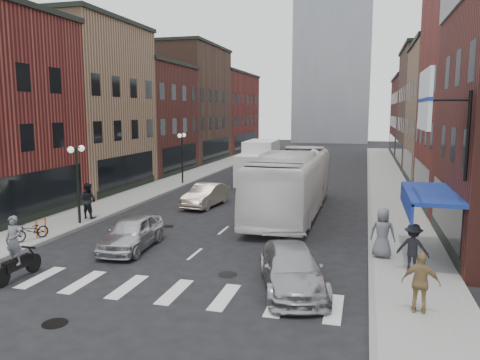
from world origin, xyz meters
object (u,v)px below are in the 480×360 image
object	(u,v)px
motorcycle_rider	(15,250)
curb_car	(292,269)
billboard_sign	(428,102)
streetlamp_near	(77,170)
ped_left_solo	(88,201)
transit_bus	(292,183)
box_truck	(259,162)
ped_right_b	(421,283)
ped_right_c	(383,233)
sedan_left_near	(132,233)
bike_rack	(41,228)
ped_right_a	(413,248)
parked_bicycle	(32,231)
sedan_left_far	(206,195)
streetlamp_far	(182,149)

from	to	relation	value
motorcycle_rider	curb_car	distance (m)	9.53
billboard_sign	streetlamp_near	world-z (taller)	billboard_sign
ped_left_solo	transit_bus	bearing A→B (deg)	-148.42
transit_bus	box_truck	bearing A→B (deg)	112.11
box_truck	ped_right_b	xyz separation A→B (m)	(10.10, -23.84, -0.64)
box_truck	ped_left_solo	xyz separation A→B (m)	(-5.77, -15.77, -0.58)
billboard_sign	streetlamp_near	distance (m)	16.68
ped_right_c	sedan_left_near	bearing A→B (deg)	16.18
motorcycle_rider	ped_right_c	xyz separation A→B (m)	(12.34, 5.50, 0.06)
motorcycle_rider	bike_rack	bearing A→B (deg)	119.86
motorcycle_rider	sedan_left_near	distance (m)	4.87
streetlamp_near	ped_right_c	bearing A→B (deg)	-7.31
ped_right_a	ped_right_c	xyz separation A→B (m)	(-1.00, 1.40, 0.12)
billboard_sign	parked_bicycle	world-z (taller)	billboard_sign
sedan_left_near	parked_bicycle	xyz separation A→B (m)	(-4.73, -0.35, -0.14)
motorcycle_rider	sedan_left_near	xyz separation A→B (m)	(2.10, 4.38, -0.35)
streetlamp_near	curb_car	xyz separation A→B (m)	(11.83, -5.74, -2.22)
sedan_left_near	motorcycle_rider	bearing A→B (deg)	-120.21
box_truck	streetlamp_near	bearing A→B (deg)	-110.97
box_truck	transit_bus	size ratio (longest dim) A/B	0.61
parked_bicycle	ped_left_solo	world-z (taller)	ped_left_solo
transit_bus	ped_left_solo	distance (m)	11.23
curb_car	ped_right_c	size ratio (longest dim) A/B	2.42
box_truck	motorcycle_rider	xyz separation A→B (m)	(-3.12, -24.27, -0.61)
sedan_left_near	curb_car	xyz separation A→B (m)	(7.27, -2.72, -0.03)
billboard_sign	sedan_left_far	world-z (taller)	billboard_sign
sedan_left_near	ped_right_b	xyz separation A→B (m)	(11.12, -3.94, 0.32)
sedan_left_near	ped_right_c	size ratio (longest dim) A/B	2.14
box_truck	sedan_left_far	size ratio (longest dim) A/B	1.86
streetlamp_near	curb_car	size ratio (longest dim) A/B	0.87
ped_right_b	ped_right_c	distance (m)	5.14
streetlamp_near	streetlamp_far	size ratio (longest dim) A/B	1.00
streetlamp_far	bike_rack	bearing A→B (deg)	-90.69
transit_bus	ped_right_c	distance (m)	8.96
motorcycle_rider	ped_right_a	bearing A→B (deg)	17.39
streetlamp_near	streetlamp_far	world-z (taller)	same
parked_bicycle	curb_car	bearing A→B (deg)	10.33
sedan_left_far	box_truck	bearing A→B (deg)	91.40
motorcycle_rider	box_truck	bearing A→B (deg)	83.00
sedan_left_near	box_truck	bearing A→B (deg)	82.50
curb_car	ped_left_solo	xyz separation A→B (m)	(-12.02, 6.84, 0.41)
sedan_left_far	curb_car	distance (m)	14.14
motorcycle_rider	ped_left_solo	bearing A→B (deg)	107.62
bike_rack	ped_right_a	size ratio (longest dim) A/B	0.46
box_truck	ped_left_solo	world-z (taller)	box_truck
sedan_left_near	parked_bicycle	size ratio (longest dim) A/B	2.60
sedan_left_far	bike_rack	bearing A→B (deg)	-111.13
ped_right_a	ped_right_b	xyz separation A→B (m)	(-0.12, -3.66, 0.02)
bike_rack	transit_bus	world-z (taller)	transit_bus
curb_car	sedan_left_far	bearing A→B (deg)	104.17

